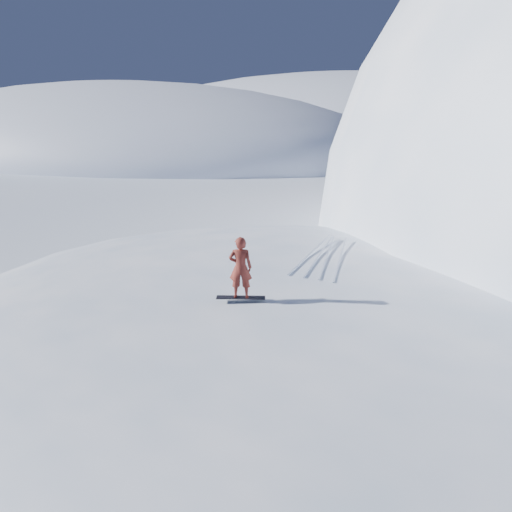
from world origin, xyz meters
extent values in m
plane|color=white|center=(0.00, 0.00, 0.00)|extent=(400.00, 400.00, 0.00)
ellipsoid|color=white|center=(1.00, 3.00, 0.00)|extent=(36.00, 28.00, 4.80)
ellipsoid|color=white|center=(-70.00, 60.00, 0.00)|extent=(120.00, 70.00, 28.00)
ellipsoid|color=white|center=(-40.00, 110.00, 0.00)|extent=(140.00, 90.00, 36.00)
ellipsoid|color=white|center=(-4.00, -2.00, 0.00)|extent=(6.00, 5.40, 0.80)
ellipsoid|color=white|center=(5.00, -3.00, 0.00)|extent=(5.00, 4.50, 0.70)
ellipsoid|color=white|center=(-2.00, 6.00, 0.00)|extent=(7.00, 6.30, 1.00)
cube|color=black|center=(-2.19, -0.63, 2.41)|extent=(1.50, 0.94, 0.03)
imported|color=maroon|center=(-2.19, -0.63, 3.40)|extent=(0.85, 0.74, 1.96)
cube|color=silver|center=(-2.07, 4.97, 2.42)|extent=(0.63, 5.98, 0.04)
cube|color=silver|center=(-1.68, 4.97, 2.42)|extent=(1.07, 5.92, 0.04)
cube|color=silver|center=(-1.37, 4.97, 2.42)|extent=(1.55, 5.83, 0.04)
cube|color=silver|center=(-0.81, 4.97, 2.42)|extent=(1.48, 5.84, 0.04)
camera|label=1|loc=(4.54, -12.02, 7.95)|focal=32.00mm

